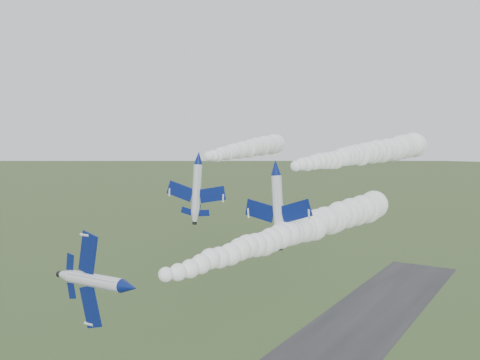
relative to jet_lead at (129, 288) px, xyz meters
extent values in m
cylinder|color=silver|center=(-0.04, 0.11, 0.00)|extent=(2.15, 8.91, 1.63)
cone|color=navy|center=(-0.38, -5.45, 0.00)|extent=(1.76, 2.40, 1.63)
cone|color=silver|center=(0.27, 5.46, 0.00)|extent=(1.74, 1.98, 1.63)
cylinder|color=black|center=(0.34, 6.51, 0.00)|extent=(0.86, 0.68, 0.82)
ellipsoid|color=black|center=(0.41, -2.19, 0.02)|extent=(1.26, 3.09, 1.08)
cube|color=navy|center=(-0.26, 0.97, 3.14)|extent=(0.46, 2.54, 4.84)
cube|color=navy|center=(-0.05, 0.96, -3.16)|extent=(0.46, 2.54, 4.84)
cube|color=navy|center=(0.16, 4.52, 1.68)|extent=(0.24, 1.16, 2.10)
cube|color=navy|center=(0.27, 4.51, -1.68)|extent=(0.24, 1.16, 2.10)
cube|color=navy|center=(1.57, 4.19, 0.04)|extent=(2.41, 1.82, 0.20)
cylinder|color=silver|center=(-13.90, 32.22, 12.53)|extent=(3.72, 8.46, 1.59)
cone|color=navy|center=(-12.53, 27.14, 12.53)|extent=(2.11, 2.52, 1.59)
cone|color=silver|center=(-15.23, 37.10, 12.53)|extent=(2.00, 2.14, 1.59)
cylinder|color=black|center=(-15.49, 38.06, 12.53)|extent=(0.93, 0.79, 0.81)
ellipsoid|color=black|center=(-13.30, 30.16, 13.08)|extent=(1.77, 3.04, 1.06)
cube|color=navy|center=(-16.99, 32.21, 12.59)|extent=(5.03, 3.49, 0.46)
cube|color=navy|center=(-11.26, 33.76, 12.16)|extent=(5.03, 3.49, 0.46)
cube|color=navy|center=(-16.52, 35.83, 12.64)|extent=(2.20, 1.57, 0.24)
cube|color=navy|center=(-13.47, 36.66, 12.41)|extent=(2.20, 1.57, 0.24)
cube|color=navy|center=(-14.84, 36.04, 13.81)|extent=(0.68, 1.60, 2.19)
cylinder|color=silver|center=(1.57, 31.22, 11.43)|extent=(2.38, 9.36, 1.77)
cone|color=navy|center=(1.18, 25.39, 11.43)|extent=(1.92, 2.54, 1.77)
cone|color=silver|center=(1.94, 36.84, 11.43)|extent=(1.90, 2.10, 1.77)
cylinder|color=black|center=(2.01, 37.94, 11.43)|extent=(0.94, 0.72, 0.90)
ellipsoid|color=black|center=(1.37, 28.85, 12.05)|extent=(1.39, 3.25, 1.18)
cube|color=navy|center=(-1.66, 32.32, 11.03)|extent=(5.24, 2.98, 0.51)
cube|color=navy|center=(4.93, 31.89, 11.50)|extent=(5.24, 2.98, 0.51)
cube|color=navy|center=(0.12, 35.96, 11.30)|extent=(2.28, 1.36, 0.27)
cube|color=navy|center=(3.63, 35.73, 11.55)|extent=(2.28, 1.36, 0.27)
cube|color=navy|center=(1.76, 35.59, 12.86)|extent=(0.42, 1.78, 2.43)
camera|label=1|loc=(40.04, -42.11, 16.73)|focal=40.00mm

